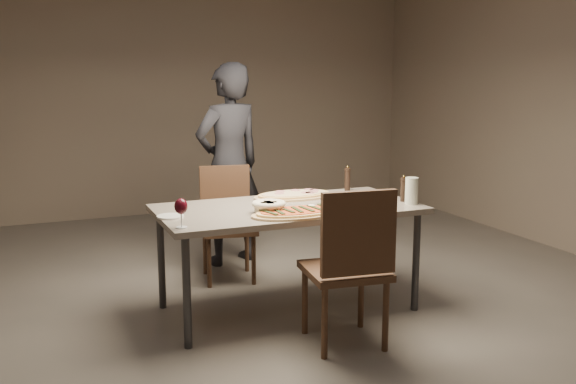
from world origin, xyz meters
name	(u,v)px	position (x,y,z in m)	size (l,w,h in m)	color
room	(288,112)	(0.00, 0.00, 1.40)	(7.00, 7.00, 7.00)	#615B54
dining_table	(288,214)	(0.00, 0.00, 0.69)	(1.80, 0.90, 0.75)	gray
zucchini_pizza	(297,212)	(-0.05, -0.28, 0.77)	(0.62, 0.34, 0.05)	tan
ham_pizza	(294,195)	(0.17, 0.28, 0.77)	(0.62, 0.34, 0.04)	tan
bread_basket	(269,206)	(-0.20, -0.16, 0.80)	(0.22, 0.22, 0.08)	beige
oil_dish	(275,199)	(0.00, 0.23, 0.76)	(0.13, 0.13, 0.02)	white
pepper_mill_left	(404,189)	(0.83, -0.17, 0.84)	(0.05, 0.05, 0.19)	black
pepper_mill_right	(348,179)	(0.66, 0.37, 0.84)	(0.05, 0.05, 0.20)	black
carafe	(412,191)	(0.83, -0.27, 0.84)	(0.09, 0.09, 0.19)	silver
wine_glass	(181,207)	(-0.83, -0.33, 0.88)	(0.08, 0.08, 0.18)	silver
side_plate	(170,216)	(-0.83, -0.03, 0.76)	(0.17, 0.17, 0.01)	white
chair_near	(350,260)	(0.09, -0.75, 0.56)	(0.53, 0.53, 1.00)	#442B1C
chair_far	(227,216)	(-0.17, 0.89, 0.51)	(0.50, 0.50, 0.91)	#442B1C
diner	(229,165)	(-0.03, 1.26, 0.88)	(0.64, 0.42, 1.75)	black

